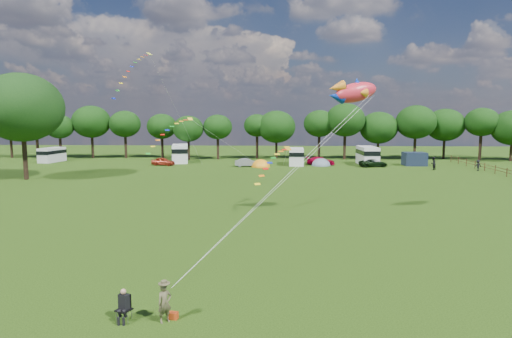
{
  "coord_description": "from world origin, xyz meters",
  "views": [
    {
      "loc": [
        1.42,
        -24.17,
        8.04
      ],
      "look_at": [
        0.0,
        8.0,
        4.0
      ],
      "focal_mm": 30.0,
      "sensor_mm": 36.0,
      "label": 1
    }
  ],
  "objects_px": {
    "campervan_a": "(52,154)",
    "kite_flyer": "(165,303)",
    "car_b": "(247,163)",
    "campervan_c": "(296,156)",
    "tent_greyblue": "(321,165)",
    "campervan_b": "(180,153)",
    "walker_b": "(478,165)",
    "tent_orange": "(261,167)",
    "campervan_d": "(367,155)",
    "car_c": "(321,161)",
    "big_tree": "(22,108)",
    "walker_a": "(433,163)",
    "car_d": "(373,163)",
    "car_a": "(163,161)",
    "fish_kite": "(352,92)",
    "camp_chair": "(124,301)"
  },
  "relations": [
    {
      "from": "big_tree",
      "to": "tent_orange",
      "type": "height_order",
      "value": "big_tree"
    },
    {
      "from": "campervan_d",
      "to": "kite_flyer",
      "type": "distance_m",
      "value": 58.23
    },
    {
      "from": "campervan_c",
      "to": "fish_kite",
      "type": "relative_size",
      "value": 1.31
    },
    {
      "from": "car_a",
      "to": "campervan_c",
      "type": "height_order",
      "value": "campervan_c"
    },
    {
      "from": "car_a",
      "to": "walker_a",
      "type": "relative_size",
      "value": 2.0
    },
    {
      "from": "car_a",
      "to": "fish_kite",
      "type": "bearing_deg",
      "value": -134.75
    },
    {
      "from": "camp_chair",
      "to": "fish_kite",
      "type": "bearing_deg",
      "value": 78.94
    },
    {
      "from": "car_b",
      "to": "walker_a",
      "type": "distance_m",
      "value": 28.02
    },
    {
      "from": "car_d",
      "to": "tent_orange",
      "type": "distance_m",
      "value": 17.73
    },
    {
      "from": "campervan_c",
      "to": "fish_kite",
      "type": "bearing_deg",
      "value": -174.47
    },
    {
      "from": "car_c",
      "to": "camp_chair",
      "type": "relative_size",
      "value": 3.31
    },
    {
      "from": "big_tree",
      "to": "walker_a",
      "type": "height_order",
      "value": "big_tree"
    },
    {
      "from": "campervan_d",
      "to": "tent_greyblue",
      "type": "xyz_separation_m",
      "value": [
        -7.75,
        -1.65,
        -1.58
      ]
    },
    {
      "from": "campervan_a",
      "to": "campervan_d",
      "type": "xyz_separation_m",
      "value": [
        53.93,
        -1.76,
        0.26
      ]
    },
    {
      "from": "walker_a",
      "to": "walker_b",
      "type": "relative_size",
      "value": 1.22
    },
    {
      "from": "walker_b",
      "to": "car_a",
      "type": "bearing_deg",
      "value": -18.61
    },
    {
      "from": "car_d",
      "to": "fish_kite",
      "type": "xyz_separation_m",
      "value": [
        -9.68,
        -34.5,
        9.18
      ]
    },
    {
      "from": "car_b",
      "to": "campervan_b",
      "type": "distance_m",
      "value": 13.35
    },
    {
      "from": "car_b",
      "to": "campervan_c",
      "type": "bearing_deg",
      "value": -75.71
    },
    {
      "from": "campervan_c",
      "to": "tent_orange",
      "type": "height_order",
      "value": "campervan_c"
    },
    {
      "from": "tent_orange",
      "to": "tent_greyblue",
      "type": "bearing_deg",
      "value": 12.84
    },
    {
      "from": "campervan_b",
      "to": "walker_b",
      "type": "height_order",
      "value": "campervan_b"
    },
    {
      "from": "car_b",
      "to": "campervan_d",
      "type": "height_order",
      "value": "campervan_d"
    },
    {
      "from": "big_tree",
      "to": "car_a",
      "type": "xyz_separation_m",
      "value": [
        13.34,
        15.9,
        -8.37
      ]
    },
    {
      "from": "campervan_b",
      "to": "walker_b",
      "type": "distance_m",
      "value": 47.02
    },
    {
      "from": "tent_orange",
      "to": "tent_greyblue",
      "type": "distance_m",
      "value": 9.9
    },
    {
      "from": "tent_orange",
      "to": "car_c",
      "type": "bearing_deg",
      "value": 17.63
    },
    {
      "from": "big_tree",
      "to": "tent_orange",
      "type": "relative_size",
      "value": 4.03
    },
    {
      "from": "car_c",
      "to": "fish_kite",
      "type": "height_order",
      "value": "fish_kite"
    },
    {
      "from": "campervan_b",
      "to": "campervan_c",
      "type": "distance_m",
      "value": 20.08
    },
    {
      "from": "campervan_c",
      "to": "car_c",
      "type": "bearing_deg",
      "value": -91.02
    },
    {
      "from": "tent_orange",
      "to": "kite_flyer",
      "type": "distance_m",
      "value": 51.07
    },
    {
      "from": "campervan_c",
      "to": "tent_greyblue",
      "type": "relative_size",
      "value": 1.62
    },
    {
      "from": "fish_kite",
      "to": "walker_b",
      "type": "relative_size",
      "value": 2.7
    },
    {
      "from": "big_tree",
      "to": "kite_flyer",
      "type": "distance_m",
      "value": 46.22
    },
    {
      "from": "campervan_b",
      "to": "tent_greyblue",
      "type": "relative_size",
      "value": 1.9
    },
    {
      "from": "car_d",
      "to": "car_b",
      "type": "bearing_deg",
      "value": 81.45
    },
    {
      "from": "campervan_b",
      "to": "car_b",
      "type": "bearing_deg",
      "value": -127.02
    },
    {
      "from": "campervan_a",
      "to": "walker_a",
      "type": "xyz_separation_m",
      "value": [
        62.21,
        -8.26,
        -0.37
      ]
    },
    {
      "from": "campervan_c",
      "to": "campervan_d",
      "type": "distance_m",
      "value": 11.7
    },
    {
      "from": "car_c",
      "to": "walker_b",
      "type": "relative_size",
      "value": 2.77
    },
    {
      "from": "big_tree",
      "to": "tent_greyblue",
      "type": "xyz_separation_m",
      "value": [
        38.88,
        16.74,
        -9.0
      ]
    },
    {
      "from": "fish_kite",
      "to": "kite_flyer",
      "type": "bearing_deg",
      "value": -138.12
    },
    {
      "from": "campervan_b",
      "to": "tent_orange",
      "type": "bearing_deg",
      "value": -124.71
    },
    {
      "from": "tent_greyblue",
      "to": "camp_chair",
      "type": "relative_size",
      "value": 2.61
    },
    {
      "from": "car_b",
      "to": "campervan_d",
      "type": "relative_size",
      "value": 0.59
    },
    {
      "from": "big_tree",
      "to": "camp_chair",
      "type": "xyz_separation_m",
      "value": [
        25.54,
        -36.42,
        -8.23
      ]
    },
    {
      "from": "campervan_a",
      "to": "kite_flyer",
      "type": "distance_m",
      "value": 66.29
    },
    {
      "from": "car_d",
      "to": "kite_flyer",
      "type": "distance_m",
      "value": 55.55
    },
    {
      "from": "walker_b",
      "to": "tent_orange",
      "type": "bearing_deg",
      "value": -18.98
    }
  ]
}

